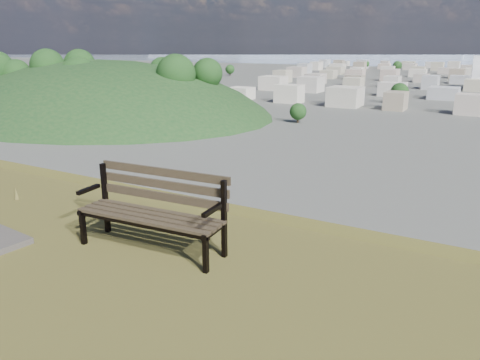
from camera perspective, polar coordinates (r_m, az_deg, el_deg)
The scene contains 3 objects.
park_bench at distance 5.23m, azimuth -10.38°, elevation -3.11°, with size 1.71×0.65×0.88m.
green_wooded_hill at distance 193.92m, azimuth -16.42°, elevation 7.83°, with size 160.56×128.45×80.28m.
city_trees at distance 322.11m, azimuth 24.79°, elevation 11.07°, with size 406.52×387.20×9.98m.
Camera 1 is at (2.17, -1.06, 27.23)m, focal length 35.00 mm.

